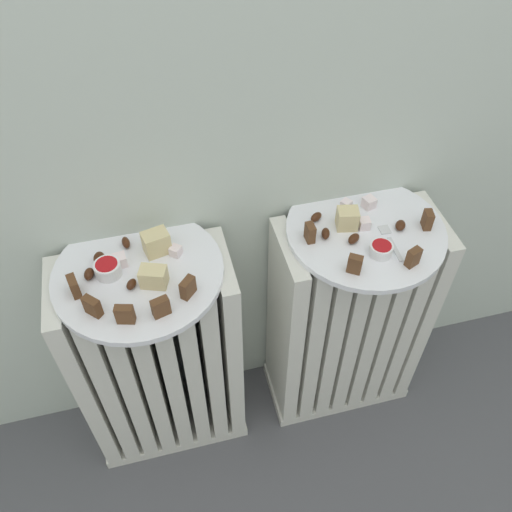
% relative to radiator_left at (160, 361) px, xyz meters
% --- Properties ---
extents(ground_plane, '(6.00, 6.00, 0.00)m').
position_rel_radiator_left_xyz_m(ground_plane, '(0.22, -0.28, -0.29)').
color(ground_plane, '#4C4C51').
extents(radiator_left, '(0.35, 0.17, 0.58)m').
position_rel_radiator_left_xyz_m(radiator_left, '(0.00, 0.00, 0.00)').
color(radiator_left, silver).
rests_on(radiator_left, ground_plane).
extents(radiator_right, '(0.35, 0.17, 0.58)m').
position_rel_radiator_left_xyz_m(radiator_right, '(0.44, 0.00, 0.00)').
color(radiator_right, silver).
rests_on(radiator_right, ground_plane).
extents(plate_left, '(0.31, 0.31, 0.01)m').
position_rel_radiator_left_xyz_m(plate_left, '(0.00, 0.00, 0.30)').
color(plate_left, white).
rests_on(plate_left, radiator_left).
extents(plate_right, '(0.31, 0.31, 0.01)m').
position_rel_radiator_left_xyz_m(plate_right, '(0.44, 0.00, 0.30)').
color(plate_right, white).
rests_on(plate_right, radiator_right).
extents(dark_cake_slice_left_0, '(0.02, 0.03, 0.04)m').
position_rel_radiator_left_xyz_m(dark_cake_slice_left_0, '(-0.11, -0.03, 0.32)').
color(dark_cake_slice_left_0, '#56351E').
rests_on(dark_cake_slice_left_0, plate_left).
extents(dark_cake_slice_left_1, '(0.03, 0.03, 0.04)m').
position_rel_radiator_left_xyz_m(dark_cake_slice_left_1, '(-0.08, -0.08, 0.32)').
color(dark_cake_slice_left_1, '#56351E').
rests_on(dark_cake_slice_left_1, plate_left).
extents(dark_cake_slice_left_2, '(0.03, 0.02, 0.04)m').
position_rel_radiator_left_xyz_m(dark_cake_slice_left_2, '(-0.03, -0.11, 0.32)').
color(dark_cake_slice_left_2, '#56351E').
rests_on(dark_cake_slice_left_2, plate_left).
extents(dark_cake_slice_left_3, '(0.03, 0.02, 0.04)m').
position_rel_radiator_left_xyz_m(dark_cake_slice_left_3, '(0.03, -0.11, 0.32)').
color(dark_cake_slice_left_3, '#56351E').
rests_on(dark_cake_slice_left_3, plate_left).
extents(dark_cake_slice_left_4, '(0.03, 0.03, 0.04)m').
position_rel_radiator_left_xyz_m(dark_cake_slice_left_4, '(0.08, -0.08, 0.32)').
color(dark_cake_slice_left_4, '#56351E').
rests_on(dark_cake_slice_left_4, plate_left).
extents(marble_cake_slice_left_0, '(0.05, 0.04, 0.05)m').
position_rel_radiator_left_xyz_m(marble_cake_slice_left_0, '(0.04, 0.04, 0.33)').
color(marble_cake_slice_left_0, beige).
rests_on(marble_cake_slice_left_0, plate_left).
extents(marble_cake_slice_left_1, '(0.05, 0.04, 0.04)m').
position_rel_radiator_left_xyz_m(marble_cake_slice_left_1, '(0.03, -0.04, 0.32)').
color(marble_cake_slice_left_1, beige).
rests_on(marble_cake_slice_left_1, plate_left).
extents(turkish_delight_left_0, '(0.03, 0.03, 0.02)m').
position_rel_radiator_left_xyz_m(turkish_delight_left_0, '(0.07, 0.02, 0.32)').
color(turkish_delight_left_0, white).
rests_on(turkish_delight_left_0, plate_left).
extents(turkish_delight_left_1, '(0.02, 0.02, 0.02)m').
position_rel_radiator_left_xyz_m(turkish_delight_left_1, '(-0.03, 0.02, 0.32)').
color(turkish_delight_left_1, white).
rests_on(turkish_delight_left_1, plate_left).
extents(medjool_date_left_0, '(0.02, 0.03, 0.02)m').
position_rel_radiator_left_xyz_m(medjool_date_left_0, '(-0.01, 0.07, 0.32)').
color(medjool_date_left_0, '#3D1E0F').
rests_on(medjool_date_left_0, plate_left).
extents(medjool_date_left_1, '(0.02, 0.03, 0.02)m').
position_rel_radiator_left_xyz_m(medjool_date_left_1, '(-0.06, 0.04, 0.31)').
color(medjool_date_left_1, '#3D1E0F').
rests_on(medjool_date_left_1, plate_left).
extents(medjool_date_left_2, '(0.02, 0.03, 0.02)m').
position_rel_radiator_left_xyz_m(medjool_date_left_2, '(-0.08, 0.01, 0.31)').
color(medjool_date_left_2, '#3D1E0F').
rests_on(medjool_date_left_2, plate_left).
extents(medjool_date_left_3, '(0.02, 0.03, 0.01)m').
position_rel_radiator_left_xyz_m(medjool_date_left_3, '(-0.01, -0.04, 0.31)').
color(medjool_date_left_3, '#3D1E0F').
rests_on(medjool_date_left_3, plate_left).
extents(jam_bowl_left, '(0.05, 0.05, 0.03)m').
position_rel_radiator_left_xyz_m(jam_bowl_left, '(-0.05, 0.00, 0.32)').
color(jam_bowl_left, white).
rests_on(jam_bowl_left, plate_left).
extents(dark_cake_slice_right_0, '(0.02, 0.03, 0.04)m').
position_rel_radiator_left_xyz_m(dark_cake_slice_right_0, '(0.32, -0.00, 0.32)').
color(dark_cake_slice_right_0, '#56351E').
rests_on(dark_cake_slice_right_0, plate_right).
extents(dark_cake_slice_right_1, '(0.03, 0.03, 0.04)m').
position_rel_radiator_left_xyz_m(dark_cake_slice_right_1, '(0.37, -0.10, 0.32)').
color(dark_cake_slice_right_1, '#56351E').
rests_on(dark_cake_slice_right_1, plate_right).
extents(dark_cake_slice_right_2, '(0.03, 0.02, 0.04)m').
position_rel_radiator_left_xyz_m(dark_cake_slice_right_2, '(0.48, -0.11, 0.32)').
color(dark_cake_slice_right_2, '#56351E').
rests_on(dark_cake_slice_right_2, plate_right).
extents(dark_cake_slice_right_3, '(0.02, 0.03, 0.04)m').
position_rel_radiator_left_xyz_m(dark_cake_slice_right_3, '(0.55, -0.02, 0.32)').
color(dark_cake_slice_right_3, '#56351E').
rests_on(dark_cake_slice_right_3, plate_right).
extents(marble_cake_slice_right_0, '(0.05, 0.04, 0.04)m').
position_rel_radiator_left_xyz_m(marble_cake_slice_right_0, '(0.40, 0.02, 0.33)').
color(marble_cake_slice_right_0, beige).
rests_on(marble_cake_slice_right_0, plate_right).
extents(turkish_delight_right_0, '(0.03, 0.03, 0.02)m').
position_rel_radiator_left_xyz_m(turkish_delight_right_0, '(0.46, 0.06, 0.32)').
color(turkish_delight_right_0, white).
rests_on(turkish_delight_right_0, plate_right).
extents(turkish_delight_right_1, '(0.02, 0.02, 0.02)m').
position_rel_radiator_left_xyz_m(turkish_delight_right_1, '(0.43, 0.00, 0.32)').
color(turkish_delight_right_1, white).
rests_on(turkish_delight_right_1, plate_right).
extents(turkish_delight_right_2, '(0.03, 0.03, 0.02)m').
position_rel_radiator_left_xyz_m(turkish_delight_right_2, '(0.42, 0.06, 0.32)').
color(turkish_delight_right_2, white).
rests_on(turkish_delight_right_2, plate_right).
extents(medjool_date_right_0, '(0.03, 0.03, 0.01)m').
position_rel_radiator_left_xyz_m(medjool_date_right_0, '(0.50, -0.01, 0.31)').
color(medjool_date_right_0, '#3D1E0F').
rests_on(medjool_date_right_0, plate_right).
extents(medjool_date_right_1, '(0.03, 0.03, 0.02)m').
position_rel_radiator_left_xyz_m(medjool_date_right_1, '(0.40, -0.03, 0.31)').
color(medjool_date_right_1, '#3D1E0F').
rests_on(medjool_date_right_1, plate_right).
extents(medjool_date_right_2, '(0.03, 0.03, 0.02)m').
position_rel_radiator_left_xyz_m(medjool_date_right_2, '(0.35, 0.05, 0.31)').
color(medjool_date_right_2, '#3D1E0F').
rests_on(medjool_date_right_2, plate_right).
extents(medjool_date_right_3, '(0.02, 0.03, 0.02)m').
position_rel_radiator_left_xyz_m(medjool_date_right_3, '(0.35, -0.00, 0.31)').
color(medjool_date_right_3, '#3D1E0F').
rests_on(medjool_date_right_3, plate_right).
extents(jam_bowl_right, '(0.04, 0.04, 0.02)m').
position_rel_radiator_left_xyz_m(jam_bowl_right, '(0.44, -0.07, 0.32)').
color(jam_bowl_right, white).
rests_on(jam_bowl_right, plate_right).
extents(fork, '(0.02, 0.09, 0.00)m').
position_rel_radiator_left_xyz_m(fork, '(0.47, -0.04, 0.31)').
color(fork, silver).
rests_on(fork, plate_right).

